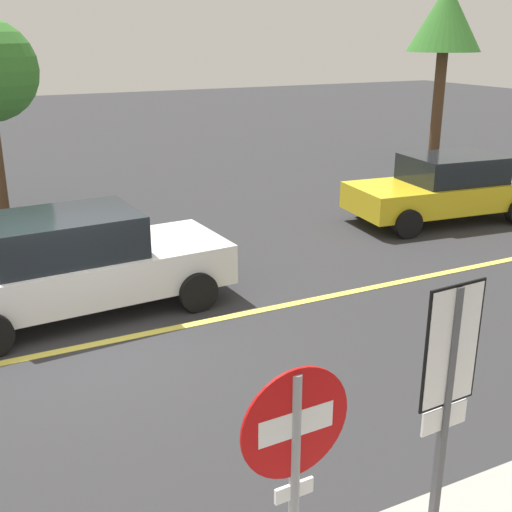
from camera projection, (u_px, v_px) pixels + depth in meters
ground_plane at (93, 345)px, 9.14m from camera, size 80.00×80.00×0.00m
lane_marking_centre at (278, 307)px, 10.40m from camera, size 28.00×0.16×0.01m
stop_sign at (294, 472)px, 4.04m from camera, size 0.76×0.07×2.34m
speed_limit_sign at (449, 377)px, 4.82m from camera, size 0.54×0.06×2.52m
car_yellow_approaching at (445, 188)px, 14.97m from camera, size 4.58×2.35×1.54m
car_white_near_curb at (78, 263)px, 9.99m from camera, size 4.69×2.23×1.62m
tree_centre_verge at (446, 21)px, 20.41m from camera, size 2.36×2.36×5.73m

